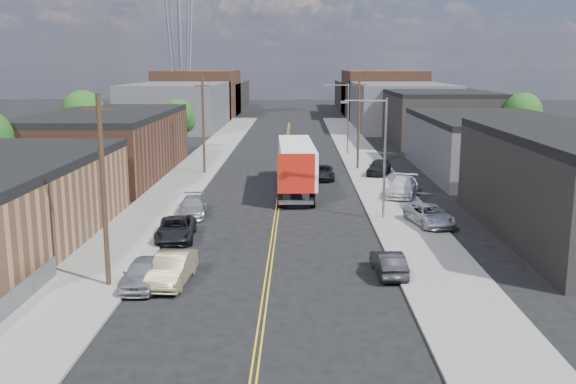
{
  "coord_description": "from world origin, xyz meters",
  "views": [
    {
      "loc": [
        1.6,
        -21.58,
        11.38
      ],
      "look_at": [
        0.94,
        22.87,
        2.5
      ],
      "focal_mm": 40.0,
      "sensor_mm": 36.0,
      "label": 1
    }
  ],
  "objects_px": {
    "car_left_b": "(172,269)",
    "car_right_lot_b": "(402,187)",
    "car_left_d": "(193,207)",
    "car_right_oncoming": "(388,263)",
    "car_right_lot_c": "(379,167)",
    "car_left_a": "(143,273)",
    "car_right_lot_a": "(430,215)",
    "semi_truck": "(296,162)",
    "car_ahead_truck": "(322,172)",
    "car_left_c": "(176,229)"
  },
  "relations": [
    {
      "from": "car_right_lot_c",
      "to": "semi_truck",
      "type": "bearing_deg",
      "value": -119.83
    },
    {
      "from": "semi_truck",
      "to": "car_left_a",
      "type": "height_order",
      "value": "semi_truck"
    },
    {
      "from": "car_right_lot_a",
      "to": "car_ahead_truck",
      "type": "bearing_deg",
      "value": 98.6
    },
    {
      "from": "car_right_lot_b",
      "to": "car_ahead_truck",
      "type": "height_order",
      "value": "car_right_lot_b"
    },
    {
      "from": "car_right_lot_a",
      "to": "car_left_c",
      "type": "bearing_deg",
      "value": -179.36
    },
    {
      "from": "car_left_d",
      "to": "car_right_oncoming",
      "type": "height_order",
      "value": "car_left_d"
    },
    {
      "from": "semi_truck",
      "to": "car_right_oncoming",
      "type": "distance_m",
      "value": 25.05
    },
    {
      "from": "car_ahead_truck",
      "to": "car_right_oncoming",
      "type": "bearing_deg",
      "value": -84.79
    },
    {
      "from": "car_left_a",
      "to": "car_right_lot_c",
      "type": "xyz_separation_m",
      "value": [
        16.43,
        34.0,
        0.21
      ]
    },
    {
      "from": "car_left_b",
      "to": "car_ahead_truck",
      "type": "relative_size",
      "value": 0.98
    },
    {
      "from": "car_left_a",
      "to": "car_right_lot_b",
      "type": "bearing_deg",
      "value": 53.47
    },
    {
      "from": "semi_truck",
      "to": "car_left_c",
      "type": "height_order",
      "value": "semi_truck"
    },
    {
      "from": "car_left_b",
      "to": "car_right_lot_c",
      "type": "height_order",
      "value": "car_right_lot_c"
    },
    {
      "from": "car_ahead_truck",
      "to": "semi_truck",
      "type": "bearing_deg",
      "value": -115.3
    },
    {
      "from": "car_right_oncoming",
      "to": "car_right_lot_b",
      "type": "xyz_separation_m",
      "value": [
        4.11,
        20.92,
        0.28
      ]
    },
    {
      "from": "car_left_a",
      "to": "car_right_lot_a",
      "type": "relative_size",
      "value": 0.86
    },
    {
      "from": "semi_truck",
      "to": "car_ahead_truck",
      "type": "distance_m",
      "value": 6.28
    },
    {
      "from": "car_right_oncoming",
      "to": "car_right_lot_c",
      "type": "relative_size",
      "value": 0.88
    },
    {
      "from": "car_left_b",
      "to": "car_right_lot_b",
      "type": "height_order",
      "value": "car_right_lot_b"
    },
    {
      "from": "semi_truck",
      "to": "car_ahead_truck",
      "type": "height_order",
      "value": "semi_truck"
    },
    {
      "from": "car_left_b",
      "to": "car_left_c",
      "type": "distance_m",
      "value": 8.7
    },
    {
      "from": "car_left_b",
      "to": "car_right_lot_a",
      "type": "distance_m",
      "value": 20.15
    },
    {
      "from": "car_left_c",
      "to": "car_right_lot_b",
      "type": "xyz_separation_m",
      "value": [
        17.11,
        13.85,
        0.24
      ]
    },
    {
      "from": "car_left_d",
      "to": "car_right_lot_b",
      "type": "relative_size",
      "value": 0.89
    },
    {
      "from": "semi_truck",
      "to": "car_left_d",
      "type": "height_order",
      "value": "semi_truck"
    },
    {
      "from": "car_left_a",
      "to": "car_right_lot_a",
      "type": "xyz_separation_m",
      "value": [
        17.4,
        12.86,
        0.11
      ]
    },
    {
      "from": "car_left_d",
      "to": "car_right_lot_c",
      "type": "distance_m",
      "value": 24.37
    },
    {
      "from": "car_left_d",
      "to": "car_right_lot_c",
      "type": "bearing_deg",
      "value": 43.18
    },
    {
      "from": "car_right_oncoming",
      "to": "car_right_lot_c",
      "type": "distance_m",
      "value": 32.04
    },
    {
      "from": "car_left_c",
      "to": "car_ahead_truck",
      "type": "relative_size",
      "value": 1.05
    },
    {
      "from": "car_right_oncoming",
      "to": "car_right_lot_a",
      "type": "xyz_separation_m",
      "value": [
        4.4,
        10.72,
        0.18
      ]
    },
    {
      "from": "car_left_b",
      "to": "car_ahead_truck",
      "type": "bearing_deg",
      "value": 77.8
    },
    {
      "from": "semi_truck",
      "to": "car_ahead_truck",
      "type": "bearing_deg",
      "value": 61.73
    },
    {
      "from": "car_left_b",
      "to": "car_right_lot_c",
      "type": "relative_size",
      "value": 1.04
    },
    {
      "from": "car_left_c",
      "to": "car_right_lot_c",
      "type": "distance_m",
      "value": 29.74
    },
    {
      "from": "car_right_lot_b",
      "to": "car_right_lot_c",
      "type": "relative_size",
      "value": 1.19
    },
    {
      "from": "car_right_lot_b",
      "to": "car_ahead_truck",
      "type": "xyz_separation_m",
      "value": [
        -6.6,
        8.94,
        -0.27
      ]
    },
    {
      "from": "car_right_lot_c",
      "to": "car_left_a",
      "type": "bearing_deg",
      "value": -96.57
    },
    {
      "from": "semi_truck",
      "to": "car_ahead_truck",
      "type": "xyz_separation_m",
      "value": [
        2.6,
        5.4,
        -1.88
      ]
    },
    {
      "from": "car_right_lot_c",
      "to": "car_ahead_truck",
      "type": "relative_size",
      "value": 0.95
    },
    {
      "from": "car_left_a",
      "to": "car_left_c",
      "type": "xyz_separation_m",
      "value": [
        0.0,
        9.21,
        -0.02
      ]
    },
    {
      "from": "car_left_c",
      "to": "car_left_d",
      "type": "bearing_deg",
      "value": 85.16
    },
    {
      "from": "semi_truck",
      "to": "car_right_oncoming",
      "type": "height_order",
      "value": "semi_truck"
    },
    {
      "from": "car_left_d",
      "to": "car_right_lot_b",
      "type": "bearing_deg",
      "value": 18.0
    },
    {
      "from": "car_right_lot_a",
      "to": "car_left_b",
      "type": "bearing_deg",
      "value": -153.8
    },
    {
      "from": "car_left_d",
      "to": "car_right_oncoming",
      "type": "relative_size",
      "value": 1.2
    },
    {
      "from": "car_left_d",
      "to": "car_right_lot_b",
      "type": "height_order",
      "value": "car_right_lot_b"
    },
    {
      "from": "car_left_b",
      "to": "car_right_lot_b",
      "type": "relative_size",
      "value": 0.88
    },
    {
      "from": "car_right_lot_a",
      "to": "car_ahead_truck",
      "type": "distance_m",
      "value": 20.35
    },
    {
      "from": "car_right_lot_b",
      "to": "car_left_b",
      "type": "bearing_deg",
      "value": -108.05
    }
  ]
}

